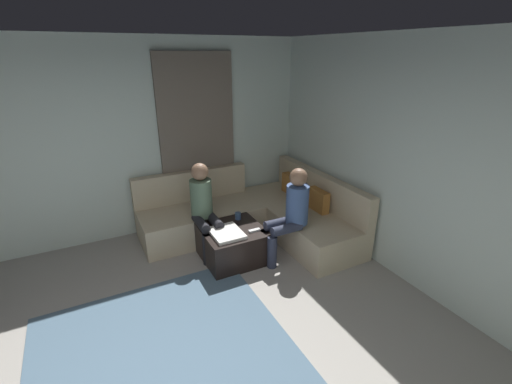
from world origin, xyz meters
The scene contains 11 objects.
wall_back centered at (0.00, 2.94, 1.35)m, with size 6.00×0.12×2.70m, color silver.
wall_left centered at (-2.94, 0.00, 1.35)m, with size 0.12×6.00×2.70m, color silver.
curtain_panel centered at (-2.84, 1.30, 1.25)m, with size 0.06×1.10×2.50m, color #726659.
area_rug centered at (-0.20, 0.10, 0.01)m, with size 2.60×2.20×0.01m, color slate.
sectional_couch centered at (-2.08, 1.88, 0.28)m, with size 2.10×2.55×0.87m.
ottoman centered at (-1.61, 1.28, 0.21)m, with size 0.76×0.76×0.42m, color black.
folded_blanket centered at (-1.51, 1.16, 0.44)m, with size 0.44×0.36×0.04m, color white.
coffee_mug centered at (-1.83, 1.46, 0.47)m, with size 0.08×0.08×0.10m, color #334C72.
game_remote centered at (-1.43, 1.50, 0.43)m, with size 0.05×0.15×0.02m, color white.
person_on_couch_back centered at (-1.29, 1.93, 0.66)m, with size 0.30×0.60×1.20m.
person_on_couch_side centered at (-1.93, 1.04, 0.66)m, with size 0.60×0.30×1.20m.
Camera 1 is at (2.00, -0.25, 2.50)m, focal length 24.61 mm.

